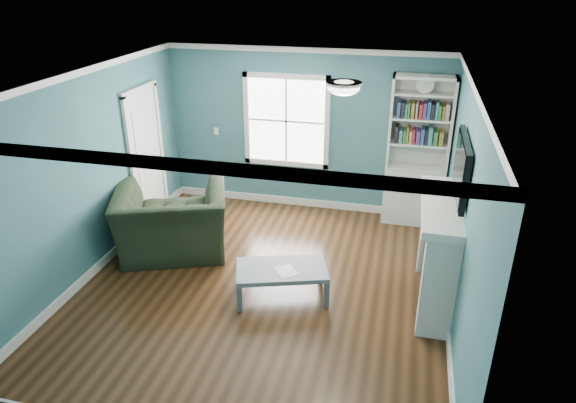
# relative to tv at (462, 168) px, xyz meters

# --- Properties ---
(floor) EXTENTS (5.00, 5.00, 0.00)m
(floor) POSITION_rel_tv_xyz_m (-2.20, -0.20, -1.72)
(floor) COLOR black
(floor) RESTS_ON ground
(room_walls) EXTENTS (5.00, 5.00, 5.00)m
(room_walls) POSITION_rel_tv_xyz_m (-2.20, -0.20, -0.14)
(room_walls) COLOR #2F616C
(room_walls) RESTS_ON ground
(trim) EXTENTS (4.50, 5.00, 2.60)m
(trim) POSITION_rel_tv_xyz_m (-2.20, -0.20, -0.49)
(trim) COLOR white
(trim) RESTS_ON ground
(window) EXTENTS (1.40, 0.06, 1.50)m
(window) POSITION_rel_tv_xyz_m (-2.50, 2.29, -0.27)
(window) COLOR white
(window) RESTS_ON room_walls
(bookshelf) EXTENTS (0.90, 0.35, 2.31)m
(bookshelf) POSITION_rel_tv_xyz_m (-0.43, 2.10, -0.80)
(bookshelf) COLOR silver
(bookshelf) RESTS_ON ground
(fireplace) EXTENTS (0.44, 1.58, 1.30)m
(fireplace) POSITION_rel_tv_xyz_m (-0.12, 0.00, -1.09)
(fireplace) COLOR black
(fireplace) RESTS_ON ground
(tv) EXTENTS (0.06, 1.10, 0.65)m
(tv) POSITION_rel_tv_xyz_m (0.00, 0.00, 0.00)
(tv) COLOR black
(tv) RESTS_ON fireplace
(door) EXTENTS (0.12, 0.98, 2.17)m
(door) POSITION_rel_tv_xyz_m (-4.42, 1.20, -0.65)
(door) COLOR silver
(door) RESTS_ON ground
(ceiling_fixture) EXTENTS (0.38, 0.38, 0.15)m
(ceiling_fixture) POSITION_rel_tv_xyz_m (-1.30, -0.10, 0.82)
(ceiling_fixture) COLOR white
(ceiling_fixture) RESTS_ON room_walls
(light_switch) EXTENTS (0.08, 0.01, 0.12)m
(light_switch) POSITION_rel_tv_xyz_m (-3.70, 2.28, -0.52)
(light_switch) COLOR white
(light_switch) RESTS_ON room_walls
(recliner) EXTENTS (1.72, 1.42, 1.29)m
(recliner) POSITION_rel_tv_xyz_m (-3.65, 0.34, -1.08)
(recliner) COLOR black
(recliner) RESTS_ON ground
(coffee_table) EXTENTS (1.21, 0.90, 0.39)m
(coffee_table) POSITION_rel_tv_xyz_m (-1.92, -0.35, -1.38)
(coffee_table) COLOR #4E555E
(coffee_table) RESTS_ON ground
(paper_sheet) EXTENTS (0.33, 0.34, 0.00)m
(paper_sheet) POSITION_rel_tv_xyz_m (-1.85, -0.40, -1.33)
(paper_sheet) COLOR white
(paper_sheet) RESTS_ON coffee_table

